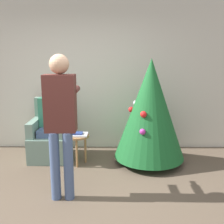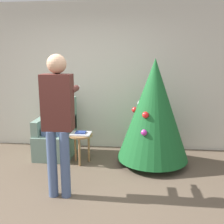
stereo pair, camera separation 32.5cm
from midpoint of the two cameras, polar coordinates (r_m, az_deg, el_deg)
The scene contains 9 objects.
ground_plane at distance 3.27m, azimuth -9.26°, elevation -20.39°, with size 14.00×14.00×0.00m, color brown.
wall_back at distance 4.95m, azimuth -3.12°, elevation 7.59°, with size 8.00×0.06×2.70m.
christmas_tree at distance 4.21m, azimuth 11.28°, elevation 0.45°, with size 1.14×1.14×1.71m.
armchair at distance 4.75m, azimuth -10.11°, elevation -5.10°, with size 0.61×0.74×1.02m.
person_seated at distance 4.63m, azimuth -10.36°, elevation -1.33°, with size 0.36×0.46×1.24m.
person_standing at distance 3.20m, azimuth -8.88°, elevation -0.45°, with size 0.39×0.57×1.77m.
side_stool at distance 4.31m, azimuth -4.62°, elevation -5.99°, with size 0.38×0.38×0.49m.
laptop at distance 4.28m, azimuth -4.65°, elevation -4.74°, with size 0.33×0.26×0.02m.
book at distance 4.28m, azimuth -4.65°, elevation -4.46°, with size 0.16×0.13×0.02m.
Camera 2 is at (0.93, -2.64, 1.76)m, focal length 42.00 mm.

